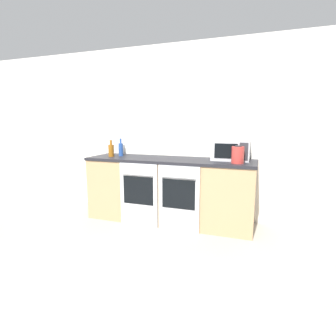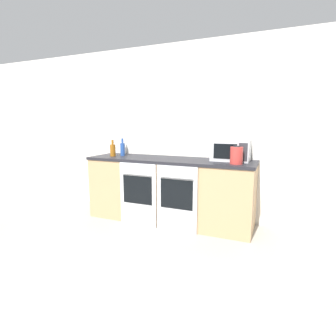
% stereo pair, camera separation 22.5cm
% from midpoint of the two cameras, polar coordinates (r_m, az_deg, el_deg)
% --- Properties ---
extents(ground_plane, '(16.00, 16.00, 0.00)m').
position_cam_midpoint_polar(ground_plane, '(2.41, -18.60, -27.44)').
color(ground_plane, gray).
extents(wall_back, '(10.00, 0.06, 2.60)m').
position_cam_midpoint_polar(wall_back, '(4.08, 3.83, 7.79)').
color(wall_back, silver).
rests_on(wall_back, ground_plane).
extents(counter_back, '(2.43, 0.68, 0.93)m').
position_cam_midpoint_polar(counter_back, '(3.86, 1.96, -4.80)').
color(counter_back, tan).
rests_on(counter_back, ground_plane).
extents(oven_left, '(0.56, 0.06, 0.89)m').
position_cam_midpoint_polar(oven_left, '(3.70, -4.81, -5.71)').
color(oven_left, silver).
rests_on(oven_left, ground_plane).
extents(oven_right, '(0.56, 0.06, 0.89)m').
position_cam_midpoint_polar(oven_right, '(3.48, 3.80, -6.71)').
color(oven_right, '#B7BABF').
rests_on(oven_right, ground_plane).
extents(microwave, '(0.50, 0.33, 0.29)m').
position_cam_midpoint_polar(microwave, '(3.66, 15.23, 3.74)').
color(microwave, '#B7BABF').
rests_on(microwave, counter_back).
extents(bottle_blue, '(0.07, 0.07, 0.27)m').
position_cam_midpoint_polar(bottle_blue, '(4.14, -8.34, 4.13)').
color(bottle_blue, '#234793').
rests_on(bottle_blue, counter_back).
extents(bottle_clear, '(0.07, 0.07, 0.24)m').
position_cam_midpoint_polar(bottle_clear, '(4.38, -8.25, 4.29)').
color(bottle_clear, silver).
rests_on(bottle_clear, counter_back).
extents(bottle_amber, '(0.08, 0.08, 0.25)m').
position_cam_midpoint_polar(bottle_amber, '(4.10, -10.40, 3.91)').
color(bottle_amber, '#8C5114').
rests_on(bottle_amber, counter_back).
extents(kettle, '(0.16, 0.16, 0.23)m').
position_cam_midpoint_polar(kettle, '(3.40, 16.53, 2.66)').
color(kettle, '#B2332D').
rests_on(kettle, counter_back).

